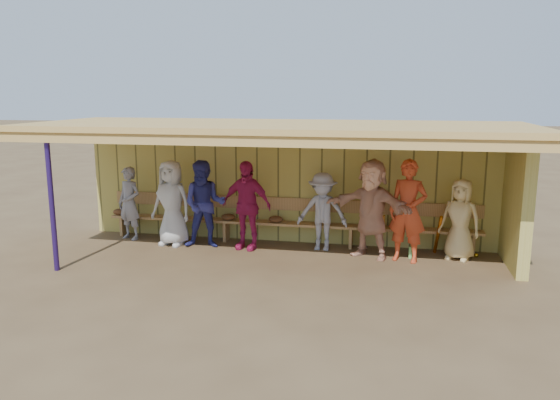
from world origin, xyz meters
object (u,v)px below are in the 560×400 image
object	(u,v)px
player_f	(371,209)
bench	(288,218)
player_e	(322,212)
player_h	(460,220)
player_d	(246,205)
player_b	(172,203)
player_g	(408,211)
player_a	(129,203)
player_c	(205,204)

from	to	relation	value
player_f	bench	distance (m)	1.84
player_e	player_h	distance (m)	2.55
player_d	player_e	distance (m)	1.49
player_b	player_g	world-z (taller)	player_g
player_a	player_d	world-z (taller)	player_d
player_d	player_g	bearing A→B (deg)	6.96
player_c	player_h	bearing A→B (deg)	-7.50
player_b	player_e	bearing A→B (deg)	15.54
player_b	player_d	size ratio (longest dim) A/B	0.99
player_h	bench	xyz separation A→B (m)	(-3.30, 0.43, -0.22)
player_c	player_d	world-z (taller)	player_d
player_c	player_g	world-z (taller)	player_g
player_a	player_e	world-z (taller)	player_a
player_d	bench	world-z (taller)	player_d
player_e	player_h	world-z (taller)	player_e
player_d	bench	size ratio (longest dim) A/B	0.23
player_b	player_e	distance (m)	3.02
player_g	bench	size ratio (longest dim) A/B	0.25
player_b	player_e	world-z (taller)	player_b
player_e	player_b	bearing A→B (deg)	-172.52
player_f	bench	bearing A→B (deg)	-175.43
player_d	player_h	bearing A→B (deg)	12.17
player_c	player_d	bearing A→B (deg)	-5.33
player_a	bench	size ratio (longest dim) A/B	0.20
player_d	player_f	distance (m)	2.42
player_c	player_g	distance (m)	3.91
player_b	player_g	size ratio (longest dim) A/B	0.92
player_g	bench	bearing A→B (deg)	178.33
player_a	player_c	size ratio (longest dim) A/B	0.88
player_e	player_g	xyz separation A→B (m)	(1.60, -0.43, 0.17)
player_b	player_f	distance (m)	3.95
player_a	player_f	world-z (taller)	player_f
player_e	player_h	size ratio (longest dim) A/B	1.01
player_g	player_h	distance (m)	1.01
player_e	player_f	xyz separation A→B (m)	(0.95, -0.31, 0.16)
player_f	player_e	bearing A→B (deg)	-173.58
player_b	player_h	distance (m)	5.56
player_b	player_c	world-z (taller)	player_c
player_b	player_g	xyz separation A→B (m)	(4.60, -0.16, 0.07)
player_h	player_d	bearing A→B (deg)	-154.83
bench	player_g	bearing A→B (deg)	-17.38
player_b	bench	size ratio (longest dim) A/B	0.23
player_d	player_f	bearing A→B (deg)	8.81
player_a	player_b	world-z (taller)	player_b
bench	player_f	bearing A→B (deg)	-19.96
player_c	player_f	size ratio (longest dim) A/B	0.94
player_c	player_f	distance (m)	3.25
player_a	player_b	xyz separation A→B (m)	(1.04, -0.24, 0.10)
player_c	player_b	bearing A→B (deg)	168.48
player_a	player_e	distance (m)	4.05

